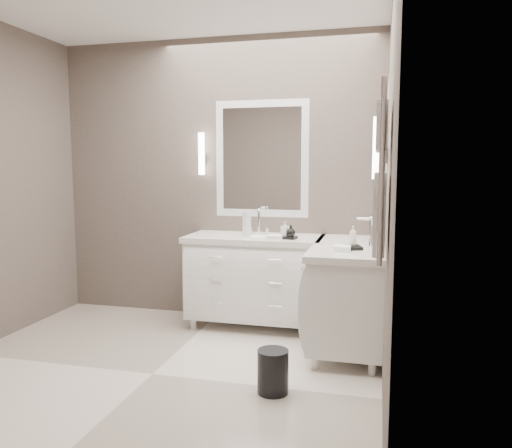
% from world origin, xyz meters
% --- Properties ---
extents(floor, '(3.20, 3.00, 0.01)m').
position_xyz_m(floor, '(0.00, 0.00, -0.01)').
color(floor, white).
rests_on(floor, ground).
extents(wall_back, '(3.20, 0.01, 2.70)m').
position_xyz_m(wall_back, '(0.00, 1.50, 1.35)').
color(wall_back, '#534842').
rests_on(wall_back, floor).
extents(wall_right, '(0.01, 3.00, 2.70)m').
position_xyz_m(wall_right, '(1.60, 0.00, 1.35)').
color(wall_right, '#534842').
rests_on(wall_right, floor).
extents(vanity_back, '(1.24, 0.59, 0.97)m').
position_xyz_m(vanity_back, '(0.45, 1.23, 0.49)').
color(vanity_back, white).
rests_on(vanity_back, floor).
extents(vanity_right, '(0.59, 1.24, 0.97)m').
position_xyz_m(vanity_right, '(1.33, 0.90, 0.49)').
color(vanity_right, white).
rests_on(vanity_right, floor).
extents(mirror_back, '(0.90, 0.02, 1.10)m').
position_xyz_m(mirror_back, '(0.45, 1.49, 1.55)').
color(mirror_back, white).
rests_on(mirror_back, wall_back).
extents(mirror_right, '(0.02, 0.90, 1.10)m').
position_xyz_m(mirror_right, '(1.59, 0.80, 1.55)').
color(mirror_right, white).
rests_on(mirror_right, wall_right).
extents(sconce_back, '(0.06, 0.06, 0.40)m').
position_xyz_m(sconce_back, '(-0.13, 1.43, 1.59)').
color(sconce_back, white).
rests_on(sconce_back, wall_back).
extents(sconce_right, '(0.06, 0.06, 0.40)m').
position_xyz_m(sconce_right, '(1.53, 0.22, 1.59)').
color(sconce_right, white).
rests_on(sconce_right, wall_right).
extents(towel_bar_corner, '(0.03, 0.22, 0.30)m').
position_xyz_m(towel_bar_corner, '(1.54, 1.36, 1.12)').
color(towel_bar_corner, white).
rests_on(towel_bar_corner, wall_right).
extents(towel_ladder, '(0.06, 0.58, 0.90)m').
position_xyz_m(towel_ladder, '(1.55, -0.40, 1.39)').
color(towel_ladder, white).
rests_on(towel_ladder, wall_right).
extents(waste_bin, '(0.25, 0.25, 0.29)m').
position_xyz_m(waste_bin, '(0.90, -0.08, 0.14)').
color(waste_bin, black).
rests_on(waste_bin, floor).
extents(amenity_tray_back, '(0.16, 0.14, 0.02)m').
position_xyz_m(amenity_tray_back, '(0.78, 1.12, 0.86)').
color(amenity_tray_back, black).
rests_on(amenity_tray_back, vanity_back).
extents(amenity_tray_right, '(0.16, 0.19, 0.02)m').
position_xyz_m(amenity_tray_right, '(1.36, 0.71, 0.86)').
color(amenity_tray_right, black).
rests_on(amenity_tray_right, vanity_right).
extents(water_bottle, '(0.10, 0.10, 0.22)m').
position_xyz_m(water_bottle, '(0.40, 1.14, 0.96)').
color(water_bottle, silver).
rests_on(water_bottle, vanity_back).
extents(soap_bottle_a, '(0.07, 0.08, 0.13)m').
position_xyz_m(soap_bottle_a, '(0.75, 1.14, 0.94)').
color(soap_bottle_a, white).
rests_on(soap_bottle_a, amenity_tray_back).
extents(soap_bottle_b, '(0.09, 0.09, 0.10)m').
position_xyz_m(soap_bottle_b, '(0.81, 1.09, 0.92)').
color(soap_bottle_b, black).
rests_on(soap_bottle_b, amenity_tray_back).
extents(soap_bottle_c, '(0.06, 0.06, 0.15)m').
position_xyz_m(soap_bottle_c, '(1.36, 0.71, 0.95)').
color(soap_bottle_c, white).
rests_on(soap_bottle_c, amenity_tray_right).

